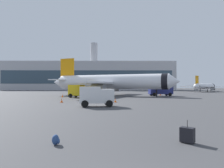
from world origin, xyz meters
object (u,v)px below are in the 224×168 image
safety_cone_mid (62,96)px  traveller_backpack (56,140)px  airplane_taxiing (205,86)px  cargo_van (96,95)px  rolling_suitcase (187,135)px  fuel_truck (160,89)px  safety_cone_near (62,100)px  airplane_at_gate (110,82)px  service_truck (79,91)px  safety_cone_outer (160,94)px  safety_cone_far (115,100)px

safety_cone_mid → traveller_backpack: 39.20m
airplane_taxiing → cargo_van: size_ratio=4.01×
rolling_suitcase → cargo_van: bearing=108.3°
airplane_taxiing → safety_cone_mid: size_ratio=23.09×
cargo_van → rolling_suitcase: 17.79m
cargo_van → safety_cone_mid: size_ratio=5.75×
fuel_truck → traveller_backpack: size_ratio=12.95×
airplane_taxiing → safety_cone_near: bearing=-131.3°
airplane_at_gate → cargo_van: bearing=-93.7°
airplane_taxiing → fuel_truck: airplane_taxiing is taller
airplane_at_gate → service_truck: (-6.87, -7.74, -2.05)m
airplane_at_gate → safety_cone_outer: airplane_at_gate is taller
airplane_taxiing → service_truck: size_ratio=3.51×
fuel_truck → safety_cone_near: 29.27m
traveller_backpack → safety_cone_near: bearing=102.8°
safety_cone_far → rolling_suitcase: size_ratio=0.57×
service_truck → safety_cone_mid: 4.69m
safety_cone_near → safety_cone_mid: bearing=102.7°
safety_cone_far → traveller_backpack: bearing=-98.1°
airplane_at_gate → service_truck: airplane_at_gate is taller
service_truck → safety_cone_outer: (20.92, 10.39, -1.22)m
cargo_van → traveller_backpack: bearing=-92.3°
airplane_at_gate → service_truck: 10.55m
cargo_van → safety_cone_near: (-6.02, 6.32, -1.11)m
rolling_suitcase → traveller_backpack: rolling_suitcase is taller
safety_cone_near → safety_cone_far: safety_cone_near is taller
fuel_truck → rolling_suitcase: size_ratio=5.65×
airplane_at_gate → rolling_suitcase: 44.32m
safety_cone_far → rolling_suitcase: (2.89, -23.50, 0.08)m
fuel_truck → airplane_taxiing: bearing=51.6°
safety_cone_mid → safety_cone_far: safety_cone_mid is taller
safety_cone_near → cargo_van: bearing=-46.4°
safety_cone_near → safety_cone_far: bearing=2.1°
rolling_suitcase → fuel_truck: bearing=77.8°
safety_cone_near → safety_cone_mid: 15.14m
safety_cone_near → traveller_backpack: size_ratio=1.45×
safety_cone_mid → service_truck: bearing=-21.7°
airplane_at_gate → safety_cone_near: 22.49m
traveller_backpack → cargo_van: bearing=87.7°
service_truck → safety_cone_outer: size_ratio=6.75×
airplane_at_gate → traveller_backpack: (-2.44, -44.31, -3.42)m
safety_cone_near → traveller_backpack: 24.06m
safety_cone_mid → traveller_backpack: bearing=-77.3°
service_truck → traveller_backpack: size_ratio=10.99×
cargo_van → safety_cone_near: cargo_van is taller
cargo_van → safety_cone_mid: (-9.34, 21.10, -1.05)m
rolling_suitcase → airplane_taxiing: bearing=64.5°
fuel_truck → rolling_suitcase: fuel_truck is taller
safety_cone_near → safety_cone_far: 8.70m
airplane_at_gate → cargo_van: airplane_at_gate is taller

